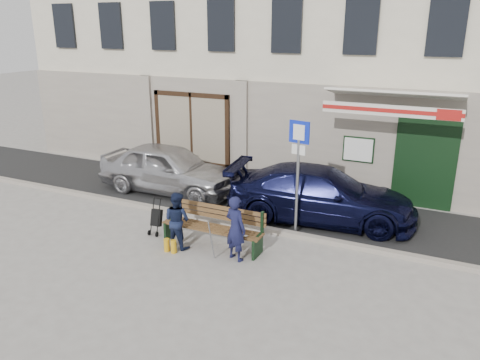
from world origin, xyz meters
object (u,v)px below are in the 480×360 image
Objects in this scene: bench at (211,227)px; man at (236,228)px; car_navy at (321,195)px; parking_sign at (298,160)px; car_silver at (169,168)px; stroller at (156,218)px; woman at (177,220)px.

man is (0.80, -0.35, 0.26)m from bench.
man is at bearing 153.05° from car_navy.
car_silver is at bearing 175.41° from parking_sign.
parking_sign is at bearing 158.70° from car_navy.
man is at bearing -129.81° from car_silver.
car_navy is at bearing 54.17° from bench.
car_silver is 1.80× the size of bench.
parking_sign is 2.24m from man.
man is (3.70, -3.06, -0.01)m from car_silver.
parking_sign is at bearing -94.08° from man.
car_navy is at bearing 32.45° from stroller.
man is 1.10× the size of woman.
parking_sign is 2.12× the size of woman.
car_silver reaches higher than woman.
stroller is at bearing 9.77° from man.
car_navy is 3.13m from bench.
car_silver is at bearing -20.56° from man.
bench is 0.91m from man.
car_navy is 4.18m from stroller.
man reaches higher than bench.
car_silver reaches higher than man.
stroller is at bearing -143.88° from parking_sign.
car_silver reaches higher than car_navy.
woman is (-1.45, -0.01, -0.07)m from man.
stroller is (-3.33, -2.50, -0.31)m from car_navy.
car_navy is 1.99× the size of bench.
parking_sign is 3.67m from stroller.
bench is at bearing -142.92° from woman.
car_navy is 1.64m from parking_sign.
bench is (-1.55, -1.42, -1.41)m from parking_sign.
stroller is (-1.50, 0.03, -0.07)m from bench.
parking_sign is 1.93× the size of man.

